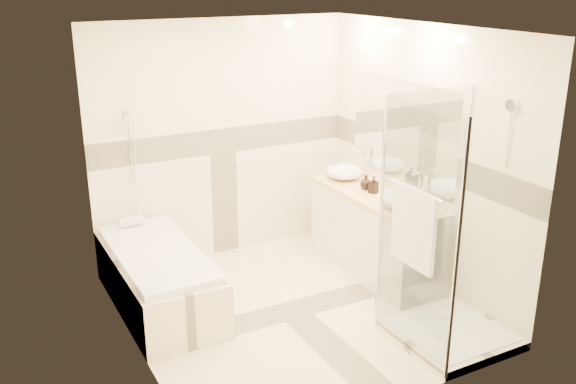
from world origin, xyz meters
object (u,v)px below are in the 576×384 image
vessel_sink_far (400,197)px  amenity_bottle_a (374,185)px  amenity_bottle_b (366,182)px  shower_enclosure (437,284)px  bathtub (158,276)px  vanity (375,233)px  vessel_sink_near (344,172)px

vessel_sink_far → amenity_bottle_a: (0.00, 0.42, 0.00)m
amenity_bottle_a → amenity_bottle_b: amenity_bottle_a is taller
shower_enclosure → amenity_bottle_a: size_ratio=11.91×
bathtub → shower_enclosure: bearing=-41.1°
vessel_sink_far → amenity_bottle_b: size_ratio=2.85×
bathtub → shower_enclosure: (1.86, -1.62, 0.20)m
bathtub → vanity: (2.15, -0.35, 0.12)m
vessel_sink_far → amenity_bottle_b: (0.00, 0.55, -0.01)m
amenity_bottle_b → amenity_bottle_a: bearing=-90.0°
bathtub → vessel_sink_far: (2.13, -0.74, 0.63)m
shower_enclosure → vessel_sink_near: (0.27, 1.83, 0.42)m
vessel_sink_far → amenity_bottle_a: size_ratio=2.47×
vessel_sink_near → vessel_sink_far: size_ratio=0.91×
bathtub → amenity_bottle_a: (2.13, -0.31, 0.63)m
shower_enclosure → amenity_bottle_b: 1.52m
vanity → amenity_bottle_a: 0.51m
vanity → vessel_sink_near: (-0.02, 0.56, 0.50)m
vessel_sink_near → amenity_bottle_a: size_ratio=2.24×
vessel_sink_far → vanity: bearing=87.0°
bathtub → amenity_bottle_b: amenity_bottle_b is taller
vessel_sink_far → shower_enclosure: bearing=-107.1°
shower_enclosure → amenity_bottle_a: bearing=78.2°
bathtub → vanity: bearing=-9.2°
shower_enclosure → vanity: bearing=77.0°
vessel_sink_far → amenity_bottle_b: bearing=90.0°
bathtub → vessel_sink_near: size_ratio=4.42×
shower_enclosure → amenity_bottle_a: 1.40m
vanity → vessel_sink_near: 0.75m
bathtub → amenity_bottle_b: size_ratio=11.46×
amenity_bottle_a → vessel_sink_far: bearing=-90.0°
vessel_sink_far → amenity_bottle_a: bearing=90.0°
bathtub → vanity: size_ratio=1.05×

